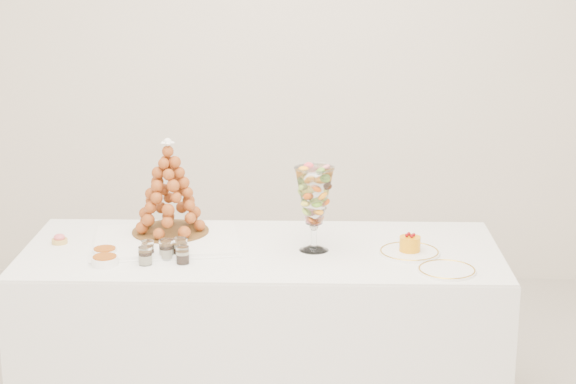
{
  "coord_description": "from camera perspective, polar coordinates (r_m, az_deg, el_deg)",
  "views": [
    {
      "loc": [
        0.27,
        -3.21,
        1.94
      ],
      "look_at": [
        0.12,
        0.22,
        0.99
      ],
      "focal_mm": 60.0,
      "sensor_mm": 36.0,
      "label": 1
    }
  ],
  "objects": [
    {
      "name": "macaron_vase",
      "position": [
        3.71,
        1.56,
        -0.29
      ],
      "size": [
        0.15,
        0.15,
        0.33
      ],
      "color": "white",
      "rests_on": "buffet_table"
    },
    {
      "name": "spare_plate",
      "position": [
        3.59,
        9.39,
        -4.6
      ],
      "size": [
        0.21,
        0.21,
        0.01
      ],
      "primitive_type": "cylinder",
      "color": "white",
      "rests_on": "buffet_table"
    },
    {
      "name": "verrine_b",
      "position": [
        3.69,
        -7.21,
        -3.39
      ],
      "size": [
        0.07,
        0.07,
        0.08
      ],
      "primitive_type": "cylinder",
      "rotation": [
        0.0,
        0.0,
        -0.34
      ],
      "color": "white",
      "rests_on": "buffet_table"
    },
    {
      "name": "verrine_a",
      "position": [
        3.72,
        -8.31,
        -3.36
      ],
      "size": [
        0.05,
        0.05,
        0.07
      ],
      "primitive_type": "cylinder",
      "rotation": [
        0.0,
        0.0,
        0.1
      ],
      "color": "white",
      "rests_on": "buffet_table"
    },
    {
      "name": "lace_tray",
      "position": [
        3.89,
        -7.26,
        -2.87
      ],
      "size": [
        0.62,
        0.51,
        0.02
      ],
      "primitive_type": "cube",
      "rotation": [
        0.0,
        0.0,
        0.17
      ],
      "color": "white",
      "rests_on": "buffet_table"
    },
    {
      "name": "buffet_table",
      "position": [
        3.92,
        -1.55,
        -8.33
      ],
      "size": [
        1.89,
        0.79,
        0.71
      ],
      "rotation": [
        0.0,
        0.0,
        0.02
      ],
      "color": "white",
      "rests_on": "ground"
    },
    {
      "name": "ramekin_back",
      "position": [
        3.77,
        -10.8,
        -3.55
      ],
      "size": [
        0.09,
        0.09,
        0.03
      ],
      "primitive_type": "cylinder",
      "color": "white",
      "rests_on": "buffet_table"
    },
    {
      "name": "croquembouche",
      "position": [
        3.91,
        -7.06,
        0.29
      ],
      "size": [
        0.31,
        0.31,
        0.39
      ],
      "rotation": [
        0.0,
        0.0,
        0.1
      ],
      "color": "brown",
      "rests_on": "lace_tray"
    },
    {
      "name": "cake_plate",
      "position": [
        3.76,
        7.2,
        -3.57
      ],
      "size": [
        0.23,
        0.23,
        0.01
      ],
      "primitive_type": "cylinder",
      "color": "white",
      "rests_on": "buffet_table"
    },
    {
      "name": "verrine_e",
      "position": [
        3.64,
        -6.26,
        -3.73
      ],
      "size": [
        0.05,
        0.05,
        0.07
      ],
      "primitive_type": "cylinder",
      "rotation": [
        0.0,
        0.0,
        -0.02
      ],
      "color": "white",
      "rests_on": "buffet_table"
    },
    {
      "name": "verrine_c",
      "position": [
        3.7,
        -6.41,
        -3.32
      ],
      "size": [
        0.06,
        0.06,
        0.08
      ],
      "primitive_type": "cylinder",
      "rotation": [
        0.0,
        0.0,
        0.13
      ],
      "color": "white",
      "rests_on": "buffet_table"
    },
    {
      "name": "ramekin_front",
      "position": [
        3.67,
        -10.8,
        -4.04
      ],
      "size": [
        0.1,
        0.1,
        0.03
      ],
      "primitive_type": "cylinder",
      "color": "white",
      "rests_on": "buffet_table"
    },
    {
      "name": "pink_tart",
      "position": [
        3.95,
        -13.39,
        -2.75
      ],
      "size": [
        0.06,
        0.06,
        0.04
      ],
      "color": "tan",
      "rests_on": "buffet_table"
    },
    {
      "name": "mousse_cake",
      "position": [
        3.75,
        7.24,
        -3.05
      ],
      "size": [
        0.08,
        0.08,
        0.07
      ],
      "color": "orange",
      "rests_on": "cake_plate"
    },
    {
      "name": "verrine_d",
      "position": [
        3.65,
        -8.46,
        -3.75
      ],
      "size": [
        0.06,
        0.06,
        0.07
      ],
      "primitive_type": "cylinder",
      "rotation": [
        0.0,
        0.0,
        -0.3
      ],
      "color": "white",
      "rests_on": "buffet_table"
    }
  ]
}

